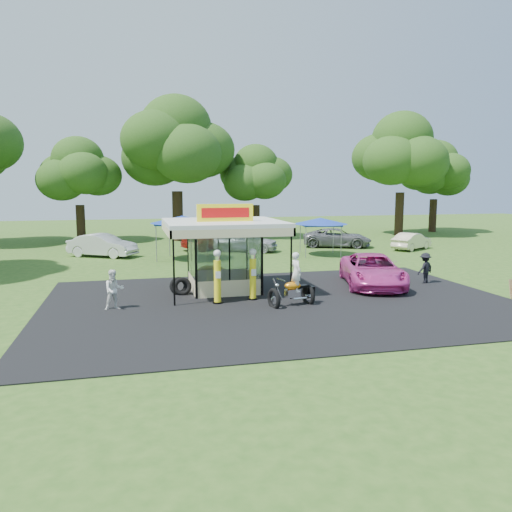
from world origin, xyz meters
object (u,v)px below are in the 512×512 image
at_px(spectator_east_a, 425,268).
at_px(bg_car_a, 103,245).
at_px(pink_sedan, 372,270).
at_px(motorcycle, 294,284).
at_px(tent_east, 320,221).
at_px(gas_pump_left, 217,278).
at_px(tent_west, 182,220).
at_px(bg_car_c, 246,241).
at_px(bg_car_b, 215,240).
at_px(gas_station_kiosk, 224,254).
at_px(bg_car_e, 412,241).
at_px(spectator_west, 114,290).
at_px(kiosk_car, 216,273).
at_px(bg_car_d, 337,238).
at_px(gas_pump_right, 253,276).

distance_m(spectator_east_a, bg_car_a, 21.94).
bearing_deg(pink_sedan, motorcycle, -133.37).
bearing_deg(tent_east, gas_pump_left, -126.45).
bearing_deg(tent_west, bg_car_c, 30.42).
distance_m(pink_sedan, bg_car_b, 17.21).
xyz_separation_m(gas_station_kiosk, bg_car_e, (17.23, 11.92, -1.11)).
relative_size(bg_car_c, tent_west, 1.14).
height_order(spectator_west, spectator_east_a, spectator_west).
height_order(kiosk_car, spectator_east_a, spectator_east_a).
bearing_deg(pink_sedan, tent_east, 98.37).
relative_size(motorcycle, bg_car_b, 0.44).
height_order(spectator_east_a, bg_car_d, spectator_east_a).
bearing_deg(gas_pump_left, motorcycle, -19.23).
bearing_deg(tent_east, pink_sedan, -98.00).
distance_m(pink_sedan, spectator_east_a, 2.96).
bearing_deg(kiosk_car, bg_car_e, -60.60).
bearing_deg(bg_car_b, gas_pump_right, 158.92).
distance_m(gas_pump_right, pink_sedan, 6.72).
bearing_deg(spectator_east_a, bg_car_a, -62.31).
relative_size(pink_sedan, tent_west, 1.35).
relative_size(gas_station_kiosk, bg_car_d, 0.98).
bearing_deg(bg_car_d, pink_sedan, -174.20).
height_order(bg_car_e, tent_west, tent_west).
height_order(bg_car_c, bg_car_d, bg_car_c).
distance_m(gas_pump_left, motorcycle, 3.27).
bearing_deg(bg_car_d, gas_station_kiosk, 163.48).
distance_m(bg_car_b, tent_west, 5.96).
bearing_deg(bg_car_a, kiosk_car, -119.96).
bearing_deg(tent_west, motorcycle, -77.56).
distance_m(spectator_west, bg_car_b, 19.55).
xyz_separation_m(bg_car_c, bg_car_e, (13.01, -1.98, -0.16)).
bearing_deg(spectator_east_a, bg_car_b, -84.94).
xyz_separation_m(gas_station_kiosk, gas_pump_left, (-0.73, -2.56, -0.66)).
bearing_deg(pink_sedan, gas_station_kiosk, -168.85).
bearing_deg(bg_car_c, gas_pump_left, -170.70).
height_order(pink_sedan, spectator_west, spectator_west).
height_order(kiosk_car, tent_west, tent_west).
relative_size(gas_pump_left, bg_car_a, 0.48).
bearing_deg(gas_pump_right, bg_car_b, 86.08).
relative_size(pink_sedan, bg_car_d, 1.05).
bearing_deg(spectator_east_a, kiosk_car, -37.29).
bearing_deg(bg_car_c, gas_station_kiosk, -170.85).
xyz_separation_m(bg_car_a, tent_west, (5.41, -2.68, 1.90)).
bearing_deg(pink_sedan, spectator_east_a, 16.10).
bearing_deg(gas_pump_right, tent_west, 97.60).
relative_size(pink_sedan, bg_car_c, 1.19).
bearing_deg(bg_car_a, bg_car_c, -57.18).
relative_size(motorcycle, spectator_east_a, 1.47).
bearing_deg(spectator_east_a, tent_west, -67.60).
bearing_deg(gas_pump_right, gas_station_kiosk, 111.78).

